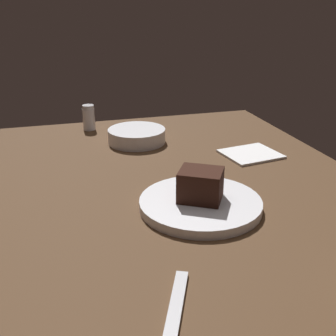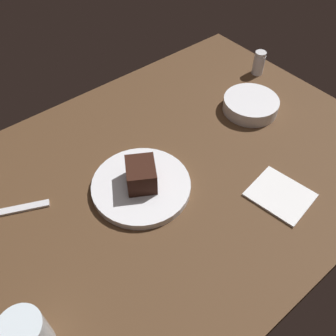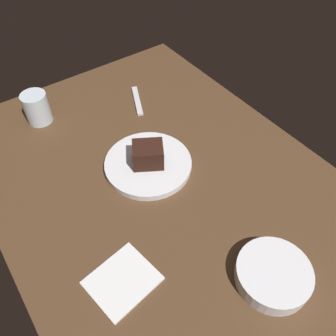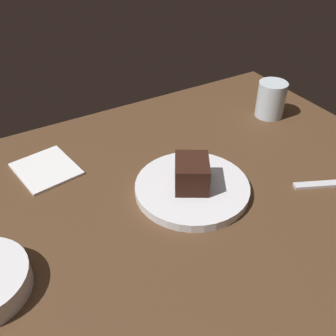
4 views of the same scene
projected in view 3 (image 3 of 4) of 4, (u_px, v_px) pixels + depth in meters
The scene contains 7 objects.
dining_table at pixel (164, 187), 94.66cm from camera, with size 120.00×84.00×3.00cm, color #4C331E.
dessert_plate at pixel (149, 163), 97.13cm from camera, with size 24.11×24.11×1.87cm, color silver.
chocolate_cake_slice at pixel (149, 154), 93.91cm from camera, with size 8.17×6.84×6.13cm, color black.
water_glass at pixel (37, 108), 107.08cm from camera, with size 7.69×7.69×9.69cm, color silver.
side_bowl at pixel (273, 275), 74.51cm from camera, with size 16.19×16.19×3.97cm, color silver.
dessert_spoon at pixel (137, 101), 116.70cm from camera, with size 15.00×1.80×0.70cm, color silver.
folded_napkin at pixel (122, 281), 75.37cm from camera, with size 12.10×13.86×0.60cm, color white.
Camera 3 is at (48.32, -33.52, 75.87)cm, focal length 37.40 mm.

